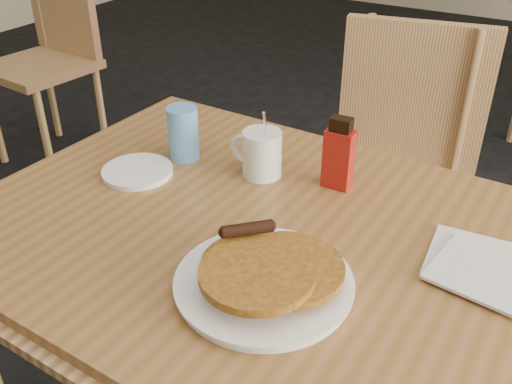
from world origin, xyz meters
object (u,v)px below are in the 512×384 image
at_px(pancake_plate, 265,276).
at_px(coffee_mug, 261,153).
at_px(main_table, 286,253).
at_px(chair_main_far, 395,158).
at_px(blue_tumbler, 183,133).
at_px(syrup_bottle, 339,155).
at_px(chair_wall_extra, 50,38).

distance_m(pancake_plate, coffee_mug, 0.38).
distance_m(main_table, chair_main_far, 0.75).
bearing_deg(chair_main_far, main_table, -99.42).
xyz_separation_m(chair_main_far, blue_tumbler, (-0.33, -0.58, 0.24)).
bearing_deg(blue_tumbler, main_table, -23.48).
xyz_separation_m(pancake_plate, blue_tumbler, (-0.39, 0.30, 0.04)).
height_order(main_table, blue_tumbler, blue_tumbler).
bearing_deg(syrup_bottle, pancake_plate, -86.54).
bearing_deg(main_table, chair_wall_extra, 150.61).
xyz_separation_m(main_table, coffee_mug, (-0.16, 0.18, 0.09)).
xyz_separation_m(coffee_mug, syrup_bottle, (0.16, 0.04, 0.02)).
height_order(main_table, chair_wall_extra, chair_wall_extra).
height_order(chair_wall_extra, coffee_mug, chair_wall_extra).
xyz_separation_m(chair_main_far, pancake_plate, (0.06, -0.89, 0.20)).
xyz_separation_m(chair_main_far, chair_wall_extra, (-1.81, 0.30, 0.01)).
distance_m(pancake_plate, syrup_bottle, 0.37).
bearing_deg(syrup_bottle, chair_wall_extra, 153.98).
height_order(coffee_mug, blue_tumbler, coffee_mug).
distance_m(chair_wall_extra, pancake_plate, 2.22).
relative_size(chair_wall_extra, coffee_mug, 6.05).
relative_size(chair_main_far, chair_wall_extra, 0.98).
bearing_deg(main_table, coffee_mug, 132.26).
xyz_separation_m(main_table, chair_main_far, (-0.02, 0.74, -0.14)).
xyz_separation_m(chair_wall_extra, pancake_plate, (1.87, -1.18, 0.19)).
xyz_separation_m(chair_wall_extra, blue_tumbler, (1.48, -0.88, 0.23)).
height_order(chair_wall_extra, pancake_plate, chair_wall_extra).
relative_size(main_table, syrup_bottle, 8.38).
bearing_deg(coffee_mug, chair_main_far, 95.69).
bearing_deg(blue_tumbler, chair_main_far, 60.40).
height_order(chair_main_far, blue_tumbler, chair_main_far).
distance_m(chair_main_far, pancake_plate, 0.91).
distance_m(pancake_plate, blue_tumbler, 0.50).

